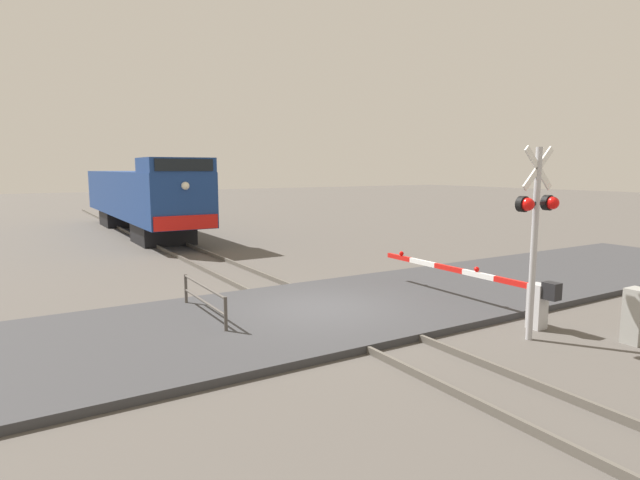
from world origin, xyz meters
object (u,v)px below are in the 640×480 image
crossing_gate (508,291)px  utility_cabinet (636,316)px  guard_railing (204,297)px  locomotive (141,196)px  crossing_signal (536,221)px

crossing_gate → utility_cabinet: 2.80m
utility_cabinet → guard_railing: utility_cabinet is taller
locomotive → crossing_signal: 24.45m
utility_cabinet → guard_railing: (-7.46, 6.44, 0.02)m
crossing_signal → guard_railing: 7.93m
utility_cabinet → locomotive: bearing=100.2°
crossing_gate → utility_cabinet: utility_cabinet is taller
locomotive → crossing_gate: size_ratio=2.96×
guard_railing → locomotive: bearing=81.5°
utility_cabinet → crossing_gate: bearing=108.4°
crossing_signal → guard_railing: bearing=138.3°
utility_cabinet → guard_railing: bearing=139.2°
locomotive → utility_cabinet: 26.08m
crossing_gate → guard_railing: size_ratio=2.03×
crossing_signal → crossing_gate: (0.85, 1.30, -1.92)m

